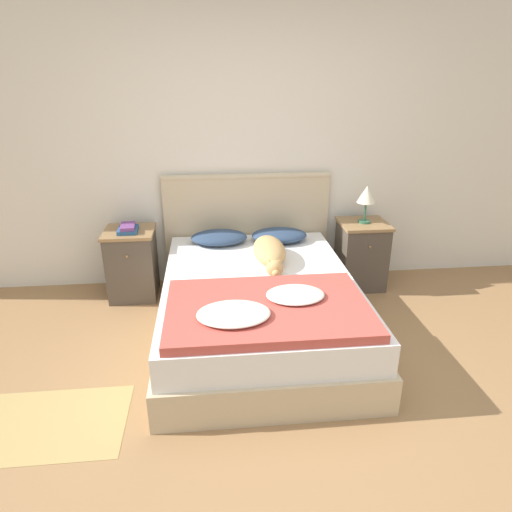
# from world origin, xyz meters

# --- Properties ---
(ground_plane) EXTENTS (16.00, 16.00, 0.00)m
(ground_plane) POSITION_xyz_m (0.00, 0.00, 0.00)
(ground_plane) COLOR #997047
(wall_back) EXTENTS (9.00, 0.06, 2.55)m
(wall_back) POSITION_xyz_m (0.00, 2.13, 1.27)
(wall_back) COLOR silver
(wall_back) RESTS_ON ground_plane
(bed) EXTENTS (1.49, 2.04, 0.49)m
(bed) POSITION_xyz_m (-0.09, 1.02, 0.24)
(bed) COLOR #C6B28E
(bed) RESTS_ON ground_plane
(headboard) EXTENTS (1.57, 0.06, 1.07)m
(headboard) POSITION_xyz_m (-0.09, 2.06, 0.55)
(headboard) COLOR #C6B28E
(headboard) RESTS_ON ground_plane
(nightstand_left) EXTENTS (0.44, 0.44, 0.64)m
(nightstand_left) POSITION_xyz_m (-1.16, 1.81, 0.32)
(nightstand_left) COLOR #4C4238
(nightstand_left) RESTS_ON ground_plane
(nightstand_right) EXTENTS (0.44, 0.44, 0.64)m
(nightstand_right) POSITION_xyz_m (0.99, 1.81, 0.32)
(nightstand_right) COLOR #4C4238
(nightstand_right) RESTS_ON ground_plane
(pillow_left) EXTENTS (0.51, 0.36, 0.11)m
(pillow_left) POSITION_xyz_m (-0.36, 1.81, 0.54)
(pillow_left) COLOR navy
(pillow_left) RESTS_ON bed
(pillow_right) EXTENTS (0.51, 0.36, 0.11)m
(pillow_right) POSITION_xyz_m (0.19, 1.81, 0.54)
(pillow_right) COLOR navy
(pillow_right) RESTS_ON bed
(quilt) EXTENTS (1.31, 0.88, 0.11)m
(quilt) POSITION_xyz_m (-0.10, 0.48, 0.53)
(quilt) COLOR #BC4C42
(quilt) RESTS_ON bed
(dog) EXTENTS (0.26, 0.77, 0.18)m
(dog) POSITION_xyz_m (0.04, 1.34, 0.57)
(dog) COLOR tan
(dog) RESTS_ON bed
(book_stack) EXTENTS (0.18, 0.22, 0.06)m
(book_stack) POSITION_xyz_m (-1.15, 1.77, 0.67)
(book_stack) COLOR #285689
(book_stack) RESTS_ON nightstand_left
(table_lamp) EXTENTS (0.17, 0.17, 0.35)m
(table_lamp) POSITION_xyz_m (0.99, 1.81, 0.89)
(table_lamp) COLOR #336B4C
(table_lamp) RESTS_ON nightstand_right
(rug) EXTENTS (1.23, 0.62, 0.00)m
(rug) POSITION_xyz_m (-1.60, 0.15, 0.00)
(rug) COLOR tan
(rug) RESTS_ON ground_plane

